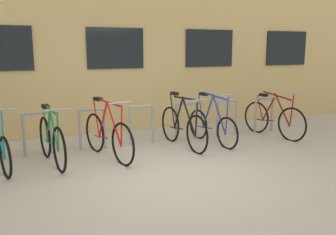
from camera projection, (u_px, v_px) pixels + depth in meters
The scene contains 8 objects.
ground_plane at pixel (171, 174), 5.70m from camera, with size 42.00×42.00×0.00m, color #B2ADA0.
storefront_building at pixel (88, 6), 10.82m from camera, with size 28.00×6.23×6.34m.
bike_rack at pixel (142, 121), 7.40m from camera, with size 6.52×0.05×0.81m.
bicycle_blue at pixel (212, 125), 7.51m from camera, with size 0.44×1.63×1.08m.
bicycle_maroon at pixel (273, 119), 8.10m from camera, with size 0.48×1.71×1.03m.
bicycle_black at pixel (183, 127), 7.23m from camera, with size 0.44×1.80×1.08m.
bicycle_green at pixel (52, 141), 6.17m from camera, with size 0.44×1.70×1.02m.
bicycle_red at pixel (108, 135), 6.50m from camera, with size 0.57×1.76×1.08m.
Camera 1 is at (-2.13, -5.00, 1.93)m, focal length 39.18 mm.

